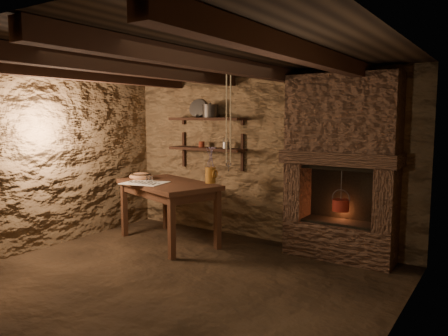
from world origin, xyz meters
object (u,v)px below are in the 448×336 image
Objects in this scene: work_table at (168,210)px; iron_stockpot at (210,112)px; red_pot at (341,204)px; stoneware_jug at (211,167)px; wooden_bowl at (141,177)px.

work_table is 7.40× the size of iron_stockpot.
work_table is 2.38m from red_pot.
iron_stockpot is at bearing 145.02° from stoneware_jug.
iron_stockpot is at bearing 91.48° from work_table.
wooden_bowl is at bearing -135.43° from iron_stockpot.
stoneware_jug is 1.49× the size of wooden_bowl.
red_pot is (2.06, -0.12, -1.15)m from iron_stockpot.
stoneware_jug is at bearing 13.92° from wooden_bowl.
iron_stockpot reaches higher than wooden_bowl.
stoneware_jug is at bearing -168.82° from red_pot.
work_table is 1.58m from iron_stockpot.
stoneware_jug is at bearing -54.43° from iron_stockpot.
work_table is at bearing -165.31° from red_pot.
wooden_bowl is 2.87m from red_pot.
red_pot reaches higher than work_table.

